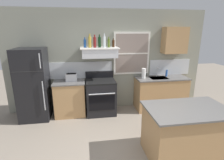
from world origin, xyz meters
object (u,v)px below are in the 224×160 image
(stove_range, at_px, (101,96))
(bottle_blue_liqueur, at_px, (85,43))
(bottle_clear_tall, at_px, (104,42))
(dish_soap_bottle, at_px, (167,73))
(refrigerator, at_px, (33,85))
(bottle_brown_stout, at_px, (113,43))
(bottle_champagne_gold_foil, at_px, (90,42))
(bottle_red_label_wine, at_px, (95,42))
(bottle_olive_oil_square, at_px, (109,43))
(paper_towel_roll, at_px, (144,73))
(bottle_dark_green_wine, at_px, (99,42))
(kitchen_island, at_px, (185,132))
(toaster, at_px, (71,77))

(stove_range, relative_size, bottle_blue_liqueur, 4.38)
(bottle_clear_tall, height_order, dish_soap_bottle, bottle_clear_tall)
(bottle_blue_liqueur, height_order, dish_soap_bottle, bottle_blue_liqueur)
(refrigerator, height_order, bottle_brown_stout, bottle_brown_stout)
(bottle_champagne_gold_foil, bearing_deg, refrigerator, -174.08)
(stove_range, xyz_separation_m, bottle_red_label_wine, (-0.11, 0.11, 1.41))
(stove_range, height_order, bottle_olive_oil_square, bottle_olive_oil_square)
(bottle_blue_liqueur, height_order, paper_towel_roll, bottle_blue_liqueur)
(bottle_olive_oil_square, height_order, bottle_brown_stout, bottle_olive_oil_square)
(paper_towel_roll, bearing_deg, refrigerator, -178.78)
(bottle_dark_green_wine, bearing_deg, paper_towel_roll, -5.01)
(bottle_brown_stout, distance_m, kitchen_island, 2.64)
(stove_range, bearing_deg, bottle_olive_oil_square, 19.70)
(toaster, distance_m, paper_towel_roll, 1.91)
(refrigerator, relative_size, toaster, 5.93)
(bottle_champagne_gold_foil, bearing_deg, bottle_brown_stout, 1.78)
(bottle_blue_liqueur, distance_m, bottle_dark_green_wine, 0.36)
(bottle_dark_green_wine, bearing_deg, bottle_champagne_gold_foil, -176.25)
(bottle_blue_liqueur, xyz_separation_m, bottle_clear_tall, (0.48, -0.05, 0.04))
(bottle_red_label_wine, xyz_separation_m, bottle_dark_green_wine, (0.12, 0.03, 0.00))
(refrigerator, relative_size, bottle_red_label_wine, 5.58)
(toaster, relative_size, bottle_clear_tall, 0.87)
(bottle_olive_oil_square, height_order, dish_soap_bottle, bottle_olive_oil_square)
(stove_range, relative_size, paper_towel_roll, 4.04)
(toaster, relative_size, bottle_champagne_gold_foil, 0.89)
(bottle_dark_green_wine, relative_size, paper_towel_roll, 1.18)
(paper_towel_roll, bearing_deg, bottle_champagne_gold_foil, 176.49)
(bottle_blue_liqueur, bearing_deg, kitchen_island, -50.97)
(bottle_champagne_gold_foil, distance_m, bottle_brown_stout, 0.60)
(dish_soap_bottle, distance_m, kitchen_island, 2.19)
(dish_soap_bottle, xyz_separation_m, kitchen_island, (-0.58, -2.04, -0.54))
(bottle_olive_oil_square, bearing_deg, dish_soap_bottle, 1.88)
(bottle_brown_stout, height_order, paper_towel_roll, bottle_brown_stout)
(bottle_dark_green_wine, relative_size, bottle_olive_oil_square, 1.23)
(refrigerator, relative_size, bottle_champagne_gold_foil, 5.29)
(stove_range, height_order, bottle_red_label_wine, bottle_red_label_wine)
(stove_range, xyz_separation_m, dish_soap_bottle, (1.88, 0.14, 0.54))
(toaster, height_order, bottle_champagne_gold_foil, bottle_champagne_gold_foil)
(bottle_red_label_wine, bearing_deg, bottle_brown_stout, 3.55)
(paper_towel_roll, height_order, kitchen_island, paper_towel_roll)
(bottle_champagne_gold_foil, height_order, bottle_olive_oil_square, bottle_champagne_gold_foil)
(bottle_blue_liqueur, relative_size, dish_soap_bottle, 1.38)
(bottle_champagne_gold_foil, height_order, bottle_clear_tall, bottle_clear_tall)
(toaster, bearing_deg, bottle_champagne_gold_foil, 4.91)
(bottle_olive_oil_square, relative_size, kitchen_island, 0.18)
(refrigerator, distance_m, kitchen_island, 3.53)
(kitchen_island, bearing_deg, bottle_blue_liqueur, 129.03)
(dish_soap_bottle, bearing_deg, bottle_blue_liqueur, -179.96)
(bottle_blue_liqueur, relative_size, bottle_olive_oil_square, 0.96)
(toaster, height_order, stove_range, toaster)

